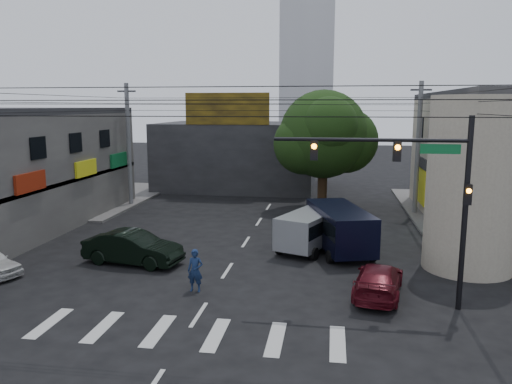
% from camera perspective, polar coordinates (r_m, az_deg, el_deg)
% --- Properties ---
extents(ground, '(160.00, 160.00, 0.00)m').
position_cam_1_polar(ground, '(21.56, -4.43, -10.64)').
color(ground, black).
rests_on(ground, ground).
extents(sidewalk_far_left, '(16.00, 16.00, 0.15)m').
position_cam_1_polar(sidewalk_far_left, '(44.59, -21.99, -0.53)').
color(sidewalk_far_left, '#514F4C').
rests_on(sidewalk_far_left, ground).
extents(corner_column, '(4.00, 4.00, 8.00)m').
position_cam_1_polar(corner_column, '(24.74, 23.45, 0.81)').
color(corner_column, gray).
rests_on(corner_column, ground).
extents(building_far, '(14.00, 10.00, 6.00)m').
position_cam_1_polar(building_far, '(46.70, -2.02, 4.24)').
color(building_far, '#232326').
rests_on(building_far, ground).
extents(billboard, '(7.00, 0.30, 2.60)m').
position_cam_1_polar(billboard, '(41.67, -3.32, 9.48)').
color(billboard, olive).
rests_on(billboard, building_far).
extents(tower_distant, '(9.00, 9.00, 44.00)m').
position_cam_1_polar(tower_distant, '(90.94, 6.01, 18.91)').
color(tower_distant, silver).
rests_on(tower_distant, ground).
extents(street_tree, '(6.40, 6.40, 8.70)m').
position_cam_1_polar(street_tree, '(36.72, 7.72, 6.52)').
color(street_tree, black).
rests_on(street_tree, ground).
extents(traffic_gantry, '(7.10, 0.35, 7.20)m').
position_cam_1_polar(traffic_gantry, '(19.11, 18.13, 1.22)').
color(traffic_gantry, black).
rests_on(traffic_gantry, ground).
extents(utility_pole_far_left, '(0.32, 0.32, 9.20)m').
position_cam_1_polar(utility_pole_far_left, '(38.86, -14.33, 5.19)').
color(utility_pole_far_left, '#59595B').
rests_on(utility_pole_far_left, ground).
extents(utility_pole_far_right, '(0.32, 0.32, 9.20)m').
position_cam_1_polar(utility_pole_far_right, '(36.25, 18.02, 4.70)').
color(utility_pole_far_right, '#59595B').
rests_on(utility_pole_far_right, ground).
extents(dark_sedan, '(3.25, 5.35, 1.58)m').
position_cam_1_polar(dark_sedan, '(24.85, -13.88, -6.20)').
color(dark_sedan, black).
rests_on(dark_sedan, ground).
extents(maroon_sedan, '(3.26, 4.96, 1.26)m').
position_cam_1_polar(maroon_sedan, '(20.91, 13.83, -9.73)').
color(maroon_sedan, '#470A12').
rests_on(maroon_sedan, ground).
extents(silver_minivan, '(6.03, 5.22, 2.01)m').
position_cam_1_polar(silver_minivan, '(26.58, 6.20, -4.45)').
color(silver_minivan, '#929599').
rests_on(silver_minivan, ground).
extents(navy_van, '(6.94, 5.34, 2.30)m').
position_cam_1_polar(navy_van, '(26.45, 9.53, -4.28)').
color(navy_van, black).
rests_on(navy_van, ground).
extents(traffic_officer, '(0.67, 0.47, 1.77)m').
position_cam_1_polar(traffic_officer, '(20.78, -6.96, -8.90)').
color(traffic_officer, '#142447').
rests_on(traffic_officer, ground).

